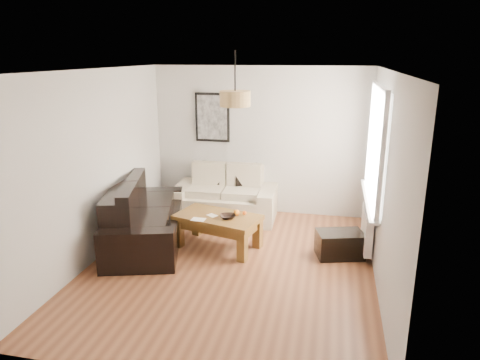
% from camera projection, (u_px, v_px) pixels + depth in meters
% --- Properties ---
extents(floor, '(4.50, 4.50, 0.00)m').
position_uv_depth(floor, '(231.00, 265.00, 5.97)').
color(floor, brown).
rests_on(floor, ground).
extents(ceiling, '(3.80, 4.50, 0.00)m').
position_uv_depth(ceiling, '(230.00, 70.00, 5.25)').
color(ceiling, white).
rests_on(ceiling, floor).
extents(wall_back, '(3.80, 0.04, 2.60)m').
position_uv_depth(wall_back, '(260.00, 141.00, 7.72)').
color(wall_back, silver).
rests_on(wall_back, floor).
extents(wall_front, '(3.80, 0.04, 2.60)m').
position_uv_depth(wall_front, '(165.00, 247.00, 3.50)').
color(wall_front, silver).
rests_on(wall_front, floor).
extents(wall_left, '(0.04, 4.50, 2.60)m').
position_uv_depth(wall_left, '(96.00, 166.00, 5.99)').
color(wall_left, silver).
rests_on(wall_left, floor).
extents(wall_right, '(0.04, 4.50, 2.60)m').
position_uv_depth(wall_right, '(384.00, 183.00, 5.23)').
color(wall_right, silver).
rests_on(wall_right, floor).
extents(window_bay, '(0.14, 1.90, 1.60)m').
position_uv_depth(window_bay, '(377.00, 145.00, 5.90)').
color(window_bay, white).
rests_on(window_bay, wall_right).
extents(radiator, '(0.10, 0.90, 0.52)m').
position_uv_depth(radiator, '(367.00, 228.00, 6.25)').
color(radiator, white).
rests_on(radiator, wall_right).
extents(poster, '(0.62, 0.04, 0.87)m').
position_uv_depth(poster, '(212.00, 117.00, 7.76)').
color(poster, black).
rests_on(poster, wall_back).
extents(pendant_shade, '(0.40, 0.40, 0.20)m').
position_uv_depth(pendant_shade, '(235.00, 99.00, 5.63)').
color(pendant_shade, tan).
rests_on(pendant_shade, ceiling).
extents(loveseat_cream, '(1.79, 1.02, 0.88)m').
position_uv_depth(loveseat_cream, '(225.00, 193.00, 7.63)').
color(loveseat_cream, '#BBB597').
rests_on(loveseat_cream, floor).
extents(sofa_leather, '(1.53, 2.26, 0.89)m').
position_uv_depth(sofa_leather, '(145.00, 216.00, 6.57)').
color(sofa_leather, black).
rests_on(sofa_leather, floor).
extents(coffee_table, '(1.35, 0.95, 0.50)m').
position_uv_depth(coffee_table, '(218.00, 231.00, 6.49)').
color(coffee_table, brown).
rests_on(coffee_table, floor).
extents(ottoman, '(0.73, 0.57, 0.37)m').
position_uv_depth(ottoman, '(340.00, 244.00, 6.20)').
color(ottoman, black).
rests_on(ottoman, floor).
extents(cushion_left, '(0.41, 0.22, 0.39)m').
position_uv_depth(cushion_left, '(212.00, 173.00, 7.80)').
color(cushion_left, black).
rests_on(cushion_left, loveseat_cream).
extents(cushion_right, '(0.41, 0.27, 0.40)m').
position_uv_depth(cushion_right, '(246.00, 174.00, 7.68)').
color(cushion_right, black).
rests_on(cushion_right, loveseat_cream).
extents(fruit_bowl, '(0.28, 0.28, 0.06)m').
position_uv_depth(fruit_bowl, '(228.00, 217.00, 6.29)').
color(fruit_bowl, black).
rests_on(fruit_bowl, coffee_table).
extents(orange_a, '(0.08, 0.08, 0.06)m').
position_uv_depth(orange_a, '(236.00, 213.00, 6.40)').
color(orange_a, orange).
rests_on(orange_a, fruit_bowl).
extents(orange_b, '(0.07, 0.07, 0.06)m').
position_uv_depth(orange_b, '(244.00, 213.00, 6.41)').
color(orange_b, '#D95912').
rests_on(orange_b, fruit_bowl).
extents(orange_c, '(0.11, 0.11, 0.09)m').
position_uv_depth(orange_c, '(237.00, 213.00, 6.42)').
color(orange_c, orange).
rests_on(orange_c, fruit_bowl).
extents(papers, '(0.21, 0.15, 0.01)m').
position_uv_depth(papers, '(198.00, 219.00, 6.26)').
color(papers, white).
rests_on(papers, coffee_table).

